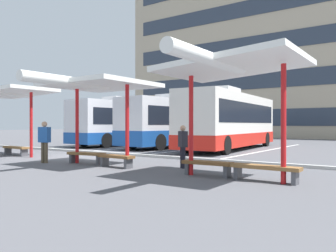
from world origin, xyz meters
TOP-DOWN VIEW (x-y plane):
  - ground_plane at (0.00, 0.00)m, footprint 160.00×160.00m
  - terminal_building at (0.03, 32.44)m, footprint 39.32×10.51m
  - coach_bus_0 at (-4.27, 8.85)m, footprint 3.19×10.86m
  - coach_bus_1 at (0.13, 9.66)m, footprint 3.34×12.10m
  - coach_bus_2 at (4.00, 8.76)m, footprint 3.42×11.32m
  - lane_stripe_0 at (-6.25, 9.28)m, footprint 0.16×14.00m
  - lane_stripe_1 at (-2.08, 9.28)m, footprint 0.16×14.00m
  - lane_stripe_2 at (2.08, 9.28)m, footprint 0.16×14.00m
  - lane_stripe_3 at (6.25, 9.28)m, footprint 0.16×14.00m
  - waiting_shelter_1 at (-3.11, -1.97)m, footprint 4.25×4.64m
  - bench_1 at (-3.11, -1.52)m, footprint 1.86×0.49m
  - waiting_shelter_2 at (3.54, -2.33)m, footprint 3.71×5.01m
  - bench_2 at (2.64, -1.98)m, footprint 1.71×0.65m
  - bench_3 at (4.44, -2.15)m, footprint 1.56×0.49m
  - waiting_shelter_3 at (9.09, -2.47)m, footprint 3.84×4.93m
  - bench_4 at (8.19, -2.09)m, footprint 1.60×0.50m
  - bench_5 at (9.99, -2.12)m, footprint 1.92×0.46m
  - platform_kerb at (0.00, 1.63)m, footprint 44.00×0.24m
  - waiting_passenger_0 at (6.59, -0.98)m, footprint 0.48×0.45m
  - waiting_passenger_1 at (1.05, -2.78)m, footprint 0.52×0.32m

SIDE VIEW (x-z plane):
  - ground_plane at x=0.00m, z-range 0.00..0.00m
  - lane_stripe_0 at x=-6.25m, z-range 0.00..0.01m
  - lane_stripe_1 at x=-2.08m, z-range 0.00..0.01m
  - lane_stripe_2 at x=2.08m, z-range 0.00..0.01m
  - lane_stripe_3 at x=6.25m, z-range 0.00..0.01m
  - platform_kerb at x=0.00m, z-range 0.00..0.12m
  - bench_3 at x=4.44m, z-range 0.11..0.56m
  - bench_4 at x=8.19m, z-range 0.11..0.56m
  - bench_2 at x=2.64m, z-range 0.11..0.56m
  - bench_1 at x=-3.11m, z-range 0.11..0.56m
  - bench_5 at x=9.99m, z-range 0.12..0.57m
  - waiting_passenger_0 at x=6.59m, z-range 0.10..1.64m
  - waiting_passenger_1 at x=1.05m, z-range 0.14..1.83m
  - coach_bus_1 at x=0.13m, z-range -0.15..3.44m
  - coach_bus_0 at x=-4.27m, z-range -0.13..3.46m
  - coach_bus_2 at x=4.00m, z-range -0.13..3.64m
  - waiting_shelter_2 at x=3.54m, z-range 1.39..4.63m
  - waiting_shelter_1 at x=-3.11m, z-range 1.42..4.76m
  - waiting_shelter_3 at x=9.09m, z-range 1.44..4.89m
  - terminal_building at x=0.03m, z-range -1.36..22.95m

